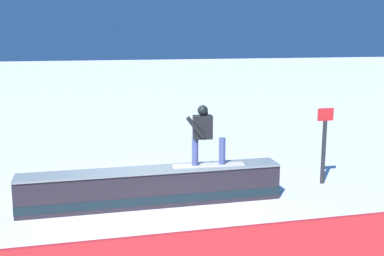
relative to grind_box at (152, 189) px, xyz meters
name	(u,v)px	position (x,y,z in m)	size (l,w,h in m)	color
ground_plane	(153,205)	(0.00, 0.00, -0.36)	(120.00, 120.00, 0.00)	white
grind_box	(152,189)	(0.00, 0.00, 0.00)	(5.56, 0.69, 0.79)	#28232C
snowboarder	(204,134)	(-1.14, 0.00, 1.13)	(1.57, 0.43, 1.32)	silver
trail_marker	(324,143)	(-4.26, -0.48, 0.64)	(0.40, 0.10, 1.85)	#262628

